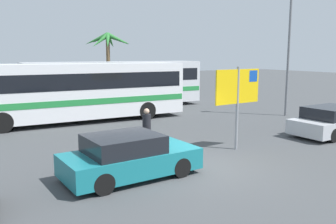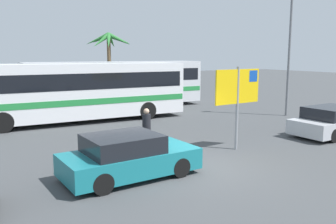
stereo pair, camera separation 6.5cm
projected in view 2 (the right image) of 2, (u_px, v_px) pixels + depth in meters
ground at (200, 169)px, 11.51m from camera, size 120.00×120.00×0.00m
bus_front_coach at (75, 89)px, 19.30m from camera, size 12.13×2.53×3.17m
bus_rear_coach at (117, 82)px, 24.45m from camera, size 12.13×2.53×3.17m
ferry_sign at (239, 90)px, 13.57m from camera, size 2.20×0.26×3.20m
car_teal at (128, 157)px, 10.63m from camera, size 4.17×2.20×1.32m
car_silver at (334, 121)px, 16.25m from camera, size 4.57×2.15×1.32m
pedestrian_near_sign at (147, 126)px, 13.51m from camera, size 0.32×0.32×1.64m
lamp_post_left_side at (289, 50)px, 21.01m from camera, size 0.56×0.20×7.14m
palm_tree_seaside at (108, 44)px, 30.03m from camera, size 3.86×3.83×5.50m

